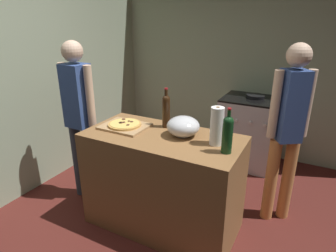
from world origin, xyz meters
name	(u,v)px	position (x,y,z in m)	size (l,w,h in m)	color
ground_plane	(199,193)	(0.00, 1.29, -0.01)	(3.97, 3.19, 0.02)	#511E19
kitchen_wall_rear	(241,59)	(0.00, 2.64, 1.30)	(3.97, 0.10, 2.60)	#99A889
kitchen_wall_left	(69,63)	(-1.74, 1.29, 1.30)	(0.10, 3.19, 2.60)	#99A889
counter	(163,182)	(-0.11, 0.68, 0.45)	(1.34, 0.66, 0.90)	olive
cutting_board	(125,126)	(-0.50, 0.68, 0.91)	(0.40, 0.32, 0.02)	tan
pizza	(125,124)	(-0.50, 0.68, 0.93)	(0.29, 0.29, 0.03)	tan
mixing_bowl	(183,126)	(0.04, 0.75, 0.98)	(0.27, 0.27, 0.17)	#B2B2B7
paper_towel_roll	(217,126)	(0.34, 0.72, 1.05)	(0.10, 0.10, 0.30)	white
wine_bottle_amber	(166,110)	(-0.18, 0.87, 1.06)	(0.07, 0.07, 0.36)	#331E0F
wine_bottle_green	(228,133)	(0.46, 0.61, 1.05)	(0.08, 0.08, 0.34)	#143819
stove	(247,131)	(0.27, 2.24, 0.45)	(0.66, 0.60, 0.93)	#B7B7BC
person_in_stripes	(79,113)	(-1.05, 0.69, 0.94)	(0.40, 0.20, 1.63)	#383D4C
person_in_red	(288,127)	(0.80, 1.27, 0.94)	(0.31, 0.27, 1.64)	#D88C4C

